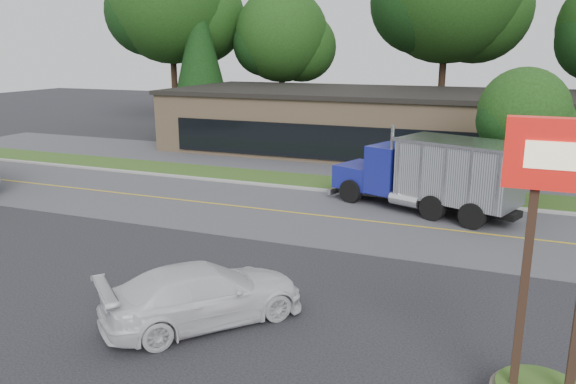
# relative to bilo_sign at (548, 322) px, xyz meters

# --- Properties ---
(ground) EXTENTS (140.00, 140.00, 0.00)m
(ground) POSITION_rel_bilo_sign_xyz_m (-10.50, 2.50, -2.02)
(ground) COLOR #34343A
(ground) RESTS_ON ground
(road) EXTENTS (60.00, 8.00, 0.02)m
(road) POSITION_rel_bilo_sign_xyz_m (-10.50, 11.50, -2.02)
(road) COLOR #5D5D62
(road) RESTS_ON ground
(center_line) EXTENTS (60.00, 0.12, 0.01)m
(center_line) POSITION_rel_bilo_sign_xyz_m (-10.50, 11.50, -2.02)
(center_line) COLOR gold
(center_line) RESTS_ON ground
(curb) EXTENTS (60.00, 0.30, 0.12)m
(curb) POSITION_rel_bilo_sign_xyz_m (-10.50, 15.70, -2.02)
(curb) COLOR #9E9E99
(curb) RESTS_ON ground
(grass_verge) EXTENTS (60.00, 3.40, 0.03)m
(grass_verge) POSITION_rel_bilo_sign_xyz_m (-10.50, 17.50, -2.02)
(grass_verge) COLOR #32571E
(grass_verge) RESTS_ON ground
(far_parking) EXTENTS (60.00, 7.00, 0.02)m
(far_parking) POSITION_rel_bilo_sign_xyz_m (-10.50, 22.50, -2.02)
(far_parking) COLOR #5D5D62
(far_parking) RESTS_ON ground
(strip_mall) EXTENTS (32.00, 12.00, 4.00)m
(strip_mall) POSITION_rel_bilo_sign_xyz_m (-8.50, 28.50, -0.02)
(strip_mall) COLOR tan
(strip_mall) RESTS_ON ground
(bilo_sign) EXTENTS (2.20, 1.90, 5.95)m
(bilo_sign) POSITION_rel_bilo_sign_xyz_m (0.00, 0.00, 0.00)
(bilo_sign) COLOR #6B6054
(bilo_sign) RESTS_ON ground
(tree_far_a) EXTENTS (11.85, 11.15, 16.91)m
(tree_far_a) POSITION_rel_bilo_sign_xyz_m (-30.32, 34.64, 8.77)
(tree_far_a) COLOR #382619
(tree_far_a) RESTS_ON ground
(tree_far_b) EXTENTS (8.68, 8.17, 12.38)m
(tree_far_b) POSITION_rel_bilo_sign_xyz_m (-20.37, 36.60, 5.87)
(tree_far_b) COLOR #382619
(tree_far_b) RESTS_ON ground
(evergreen_left) EXTENTS (5.45, 5.45, 12.38)m
(evergreen_left) POSITION_rel_bilo_sign_xyz_m (-26.50, 32.50, 4.78)
(evergreen_left) COLOR #382619
(evergreen_left) RESTS_ON ground
(tree_verge) EXTENTS (4.45, 4.19, 6.35)m
(tree_verge) POSITION_rel_bilo_sign_xyz_m (-0.43, 17.55, 2.02)
(tree_verge) COLOR #382619
(tree_verge) RESTS_ON ground
(dump_truck_blue) EXTENTS (8.81, 5.30, 3.36)m
(dump_truck_blue) POSITION_rel_bilo_sign_xyz_m (-3.99, 13.91, -0.22)
(dump_truck_blue) COLOR black
(dump_truck_blue) RESTS_ON ground
(rally_car) EXTENTS (5.19, 5.58, 1.58)m
(rally_car) POSITION_rel_bilo_sign_xyz_m (-8.22, 1.02, -1.23)
(rally_car) COLOR silver
(rally_car) RESTS_ON ground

